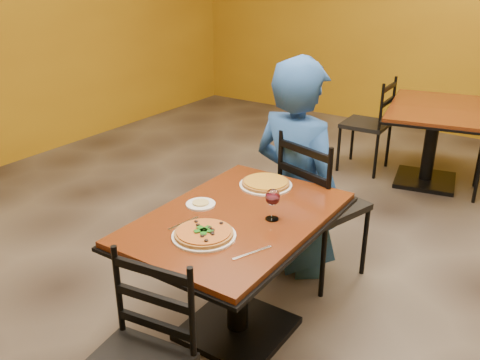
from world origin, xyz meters
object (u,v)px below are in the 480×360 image
Objects in this scene: side_plate at (201,204)px; wine_glass at (273,203)px; chair_second_left at (366,125)px; diner at (298,167)px; table_main at (237,247)px; table_second at (433,127)px; plate_main at (204,236)px; chair_main_far at (323,205)px; pizza_far at (266,182)px; plate_far at (266,185)px; pizza_main at (204,233)px.

wine_glass reaches higher than side_plate.
diner is (0.27, -1.98, 0.26)m from chair_second_left.
table_second is at bearing 84.28° from table_main.
table_main and table_second have the same top height.
diner is at bearing 94.25° from plate_main.
table_second is at bearing 88.12° from chair_second_left.
chair_main_far is 0.54m from pizza_far.
pizza_far is at bearing 83.28° from chair_main_far.
table_second is 4.82× the size of pizza_far.
table_second is at bearing 79.67° from side_plate.
table_second is at bearing 81.56° from plate_far.
wine_glass reaches higher than plate_far.
chair_main_far reaches higher than pizza_main.
plate_main is 1.72× the size of wine_glass.
wine_glass is at bearing 20.16° from table_main.
wine_glass is (0.06, -0.77, 0.34)m from chair_main_far.
plate_main is at bearing 4.68° from chair_second_left.
pizza_far reaches higher than table_second.
diner reaches higher than chair_second_left.
chair_second_left reaches higher than pizza_far.
plate_main is 0.35m from side_plate.
table_main is 3.97× the size of plate_main.
diner is at bearing 91.73° from pizza_far.
pizza_main is at bearing -49.47° from side_plate.
diner reaches higher than plate_far.
diner is 0.43m from plate_far.
table_main is 3.97× the size of plate_far.
table_second is at bearing 87.72° from wine_glass.
plate_main is at bearing 100.92° from chair_main_far.
side_plate is (-0.14, -0.84, 0.03)m from diner.
chair_second_left reaches higher than plate_main.
chair_second_left is 5.21× the size of wine_glass.
chair_second_left reaches higher than side_plate.
table_main is 0.84m from chair_main_far.
plate_main is at bearing -117.67° from wine_glass.
chair_main_far reaches higher than table_second.
wine_glass is at bearing -54.28° from pizza_far.
plate_far is 1.11× the size of pizza_far.
side_plate is at bearing -110.63° from plate_far.
chair_main_far is 0.53m from plate_far.
chair_second_left is at bearing 97.30° from table_main.
pizza_far reaches higher than plate_main.
chair_second_left is 3.35× the size of pizza_far.
plate_far is at bearing 95.80° from plate_main.
plate_far is 0.02m from pizza_far.
diner is 0.43m from pizza_far.
plate_far is 0.43m from wine_glass.
table_second is 2.87m from side_plate.
diner is at bearing -100.58° from table_second.
side_plate is at bearing 91.57° from diner.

